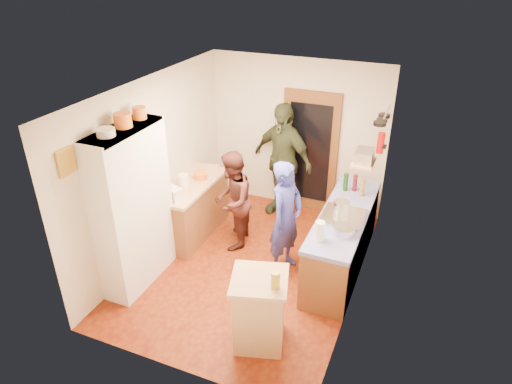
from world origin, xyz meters
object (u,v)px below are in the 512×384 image
Objects in this scene: hutch_body at (133,209)px; right_counter_base at (342,242)px; person_hob at (287,219)px; island_base at (259,312)px; person_back at (283,161)px; person_left at (235,200)px.

right_counter_base is at bearing 27.47° from hutch_body.
person_hob is at bearing 27.64° from hutch_body.
person_hob is at bearing 96.84° from island_base.
person_back is (-0.60, 1.49, 0.15)m from person_hob.
hutch_body is 1.43× the size of person_left.
hutch_body is 2.90m from right_counter_base.
hutch_body reaches higher than person_hob.
person_left is 1.24m from person_back.
right_counter_base is 1.12× the size of person_back.
island_base is (-0.54, -1.77, 0.01)m from right_counter_base.
hutch_body is 1.00× the size of right_counter_base.
person_left reaches higher than right_counter_base.
person_back is at bearing 35.56° from person_hob.
hutch_body is at bearing -152.53° from right_counter_base.
person_back reaches higher than person_left.
hutch_body reaches higher than right_counter_base.
right_counter_base is 0.90m from person_hob.
person_hob is 1.08× the size of person_left.
hutch_body is 1.33× the size of person_hob.
right_counter_base is 2.56× the size of island_base.
person_hob is 0.99m from person_left.
person_left is at bearing -86.86° from person_back.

